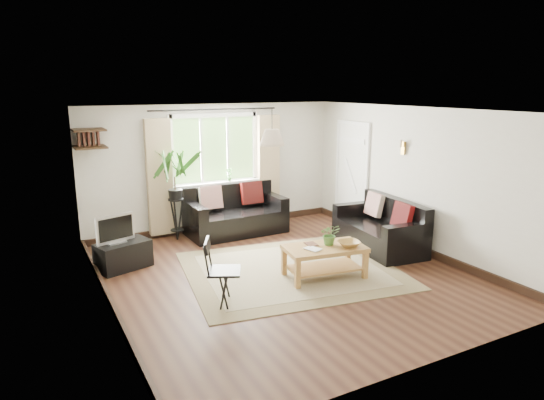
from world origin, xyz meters
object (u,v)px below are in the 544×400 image
sofa_right (379,225)px  coffee_table (324,262)px  tv_stand (123,255)px  sofa_back (236,211)px  palm_stand (176,195)px  folding_chair (224,272)px

sofa_right → coffee_table: (-1.56, -0.66, -0.17)m
sofa_right → tv_stand: 4.21m
sofa_back → palm_stand: 1.18m
sofa_right → palm_stand: (-2.91, 2.07, 0.42)m
palm_stand → folding_chair: (-0.27, -2.88, -0.39)m
sofa_right → palm_stand: 3.60m
sofa_right → tv_stand: sofa_right is taller
sofa_back → sofa_right: size_ratio=1.06×
coffee_table → folding_chair: bearing=-174.8°
sofa_back → tv_stand: (-2.26, -0.86, -0.22)m
coffee_table → sofa_back: bearing=95.5°
sofa_right → tv_stand: (-4.06, 1.08, -0.19)m
palm_stand → sofa_right: bearing=-35.5°
coffee_table → folding_chair: 1.64m
sofa_right → folding_chair: 3.28m
sofa_right → folding_chair: (-3.18, -0.80, 0.03)m
folding_chair → palm_stand: bearing=20.8°
sofa_back → sofa_right: (1.81, -1.94, -0.02)m
tv_stand → palm_stand: size_ratio=0.47×
sofa_back → palm_stand: (-1.11, 0.13, 0.39)m
tv_stand → folding_chair: size_ratio=0.90×
coffee_table → sofa_right: bearing=22.9°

